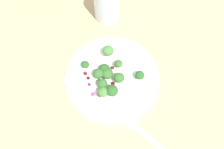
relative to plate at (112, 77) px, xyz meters
The scene contains 25 objects.
ground_plane 2.84cm from the plate, 21.39° to the left, with size 180.00×180.00×2.00cm, color tan.
plate is the anchor object (origin of this frame).
dressing_pool 0.44cm from the plate, 45.00° to the right, with size 14.48×14.48×0.20cm, color white.
broccoli_floret_0 5.73cm from the plate, 34.03° to the right, with size 2.97×2.97×3.01cm.
broccoli_floret_1 7.47cm from the plate, 52.41° to the left, with size 2.41×2.41×2.44cm.
broccoli_floret_2 4.04cm from the plate, 114.87° to the left, with size 2.11×2.11×2.14cm.
broccoli_floret_3 7.78cm from the plate, 145.45° to the right, with size 2.08×2.08×2.11cm.
broccoli_floret_4 3.04cm from the plate, 30.53° to the left, with size 2.73×2.73×2.76cm.
broccoli_floret_5 7.15cm from the plate, 154.70° to the left, with size 2.98×2.98×3.01cm.
broccoli_floret_6 3.18cm from the plate, 160.12° to the right, with size 2.87×2.87×2.90cm.
broccoli_floret_7 4.28cm from the plate, 122.64° to the right, with size 2.73×2.73×2.77cm.
broccoli_floret_8 6.25cm from the plate, 57.14° to the right, with size 2.63×2.63×2.67cm.
broccoli_floret_9 4.55cm from the plate, 74.08° to the right, with size 2.46×2.46×2.49cm.
broccoli_floret_10 2.70cm from the plate, 120.80° to the right, with size 2.96×2.96×3.00cm.
cranberry_0 2.63cm from the plate, 25.95° to the right, with size 0.93×0.93×0.93cm, color #4C0A14.
cranberry_1 6.27cm from the plate, 118.08° to the right, with size 0.83×0.83×0.83cm, color #4C0A14.
cranberry_2 7.05cm from the plate, 129.28° to the right, with size 0.99×0.99×0.99cm, color maroon.
cranberry_3 2.60cm from the plate, 143.06° to the left, with size 0.86×0.86×0.86cm, color maroon.
cranberry_4 6.42cm from the plate, 100.79° to the right, with size 0.74×0.74×0.74cm, color maroon.
cranberry_5 4.18cm from the plate, 112.75° to the left, with size 0.95×0.95×0.95cm, color maroon.
onion_bit_0 3.53cm from the plate, 31.38° to the right, with size 0.94×1.08×0.39cm, color #934C84.
onion_bit_1 6.23cm from the plate, 64.45° to the right, with size 1.04×1.19×0.52cm, color #843D75.
onion_bit_2 6.92cm from the plate, 78.24° to the right, with size 0.92×1.15×0.37cm, color #934C84.
fork 18.02cm from the plate, ahead, with size 18.45×6.43×0.50cm.
water_glass 21.35cm from the plate, 149.59° to the left, with size 7.42×7.42×10.73cm, color silver.
Camera 1 is at (21.95, -17.17, 64.48)cm, focal length 42.64 mm.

